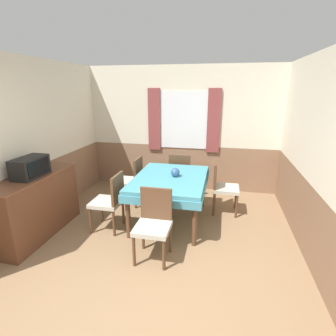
# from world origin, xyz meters

# --- Properties ---
(ground_plane) EXTENTS (16.00, 16.00, 0.00)m
(ground_plane) POSITION_xyz_m (0.00, 0.00, 0.00)
(ground_plane) COLOR #846647
(wall_back) EXTENTS (4.42, 0.09, 2.60)m
(wall_back) POSITION_xyz_m (0.00, 3.73, 1.31)
(wall_back) COLOR silver
(wall_back) RESTS_ON ground_plane
(wall_left) EXTENTS (0.05, 4.11, 2.60)m
(wall_left) POSITION_xyz_m (-2.03, 1.85, 1.30)
(wall_left) COLOR silver
(wall_left) RESTS_ON ground_plane
(wall_right) EXTENTS (0.05, 4.11, 2.60)m
(wall_right) POSITION_xyz_m (2.03, 1.85, 1.30)
(wall_right) COLOR silver
(wall_right) RESTS_ON ground_plane
(dining_table) EXTENTS (1.16, 1.54, 0.76)m
(dining_table) POSITION_xyz_m (0.07, 2.15, 0.66)
(dining_table) COLOR teal
(dining_table) RESTS_ON ground_plane
(chair_left_far) EXTENTS (0.44, 0.44, 0.91)m
(chair_left_far) POSITION_xyz_m (-0.77, 2.64, 0.50)
(chair_left_far) COLOR brown
(chair_left_far) RESTS_ON ground_plane
(chair_left_near) EXTENTS (0.44, 0.44, 0.91)m
(chair_left_near) POSITION_xyz_m (-0.77, 1.66, 0.50)
(chair_left_near) COLOR brown
(chair_left_near) RESTS_ON ground_plane
(chair_head_window) EXTENTS (0.44, 0.44, 0.91)m
(chair_head_window) POSITION_xyz_m (0.07, 3.18, 0.50)
(chair_head_window) COLOR brown
(chair_head_window) RESTS_ON ground_plane
(chair_head_near) EXTENTS (0.44, 0.44, 0.91)m
(chair_head_near) POSITION_xyz_m (0.07, 1.12, 0.50)
(chair_head_near) COLOR brown
(chair_head_near) RESTS_ON ground_plane
(chair_right_far) EXTENTS (0.44, 0.44, 0.91)m
(chair_right_far) POSITION_xyz_m (0.91, 2.64, 0.50)
(chair_right_far) COLOR brown
(chair_right_far) RESTS_ON ground_plane
(sideboard) EXTENTS (0.46, 1.50, 0.93)m
(sideboard) POSITION_xyz_m (-1.77, 1.29, 0.48)
(sideboard) COLOR brown
(sideboard) RESTS_ON ground_plane
(tv) EXTENTS (0.29, 0.52, 0.28)m
(tv) POSITION_xyz_m (-1.76, 1.26, 1.08)
(tv) COLOR black
(tv) RESTS_ON sideboard
(vase) EXTENTS (0.15, 0.15, 0.15)m
(vase) POSITION_xyz_m (0.15, 2.19, 0.84)
(vase) COLOR #335684
(vase) RESTS_ON dining_table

